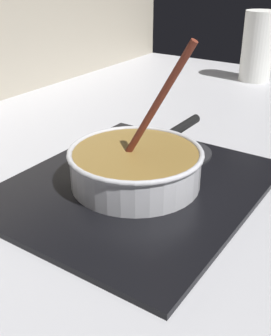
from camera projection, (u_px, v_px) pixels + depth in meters
The scene contains 6 objects.
ground at pixel (165, 197), 0.91m from camera, with size 2.40×1.60×0.04m, color #B7B7BC.
hob_plate at pixel (136, 186), 0.89m from camera, with size 0.56×0.48×0.01m, color black.
burner_ring at pixel (136, 182), 0.89m from camera, with size 0.18×0.18×0.01m, color #592D0C.
spare_burner at pixel (178, 152), 1.03m from camera, with size 0.16×0.16×0.01m, color #262628.
cooking_pan at pixel (136, 165), 0.87m from camera, with size 0.41×0.28×0.31m.
paper_towel_roll at pixel (258, 46), 1.63m from camera, with size 0.12×0.12×0.26m, color white.
Camera 1 is at (-0.68, -0.38, 0.44)m, focal length 45.14 mm.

